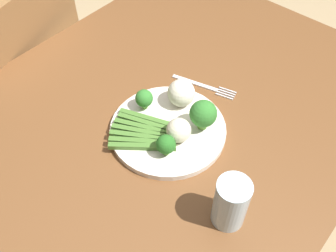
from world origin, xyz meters
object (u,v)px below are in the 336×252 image
broccoli_left (166,145)px  water_glass (231,203)px  broccoli_back_right (203,114)px  cauliflower_back (179,130)px  dining_table (158,148)px  plate (168,130)px  cauliflower_right (181,93)px  chair (26,85)px  broccoli_outer_edge (145,98)px  asparagus_bundle (145,133)px  fork (204,86)px

broccoli_left → water_glass: 0.18m
broccoli_back_right → cauliflower_back: (0.06, -0.02, -0.02)m
dining_table → plate: (0.01, 0.04, 0.12)m
broccoli_left → water_glass: (0.03, 0.18, 0.01)m
cauliflower_right → broccoli_left: bearing=27.4°
chair → water_glass: bearing=71.4°
dining_table → broccoli_outer_edge: (-0.00, -0.04, 0.15)m
chair → broccoli_back_right: bearing=81.9°
asparagus_bundle → cauliflower_back: cauliflower_back is taller
broccoli_back_right → dining_table: bearing=-67.8°
asparagus_bundle → broccoli_back_right: broccoli_back_right is taller
chair → broccoli_outer_edge: chair is taller
broccoli_left → asparagus_bundle: bearing=-96.2°
cauliflower_back → broccoli_outer_edge: bearing=-101.0°
asparagus_bundle → water_glass: size_ratio=1.46×
broccoli_left → broccoli_back_right: 0.11m
dining_table → cauliflower_right: bearing=166.1°
broccoli_back_right → cauliflower_right: size_ratio=1.16×
broccoli_outer_edge → broccoli_back_right: bearing=104.9°
plate → broccoli_outer_edge: bearing=-100.5°
cauliflower_back → chair: bearing=-89.0°
plate → broccoli_outer_edge: 0.09m
dining_table → cauliflower_back: (0.02, 0.08, 0.15)m
chair → plate: chair is taller
chair → asparagus_bundle: size_ratio=5.27×
broccoli_back_right → fork: 0.15m
chair → fork: 0.65m
broccoli_back_right → cauliflower_back: bearing=-17.5°
plate → cauliflower_back: (0.01, 0.04, 0.03)m
cauliflower_back → fork: cauliflower_back is taller
broccoli_back_right → broccoli_outer_edge: size_ratio=1.47×
broccoli_back_right → fork: (-0.12, -0.08, -0.05)m
dining_table → chair: (0.03, -0.57, -0.12)m
plate → water_glass: 0.24m
chair → broccoli_back_right: 0.73m
cauliflower_right → water_glass: 0.30m
broccoli_left → fork: broccoli_left is taller
asparagus_bundle → broccoli_left: 0.07m
asparagus_bundle → broccoli_outer_edge: (-0.06, -0.06, 0.02)m
asparagus_bundle → broccoli_outer_edge: broccoli_outer_edge is taller
asparagus_bundle → fork: bearing=-117.6°
broccoli_left → cauliflower_back: bearing=-174.0°
plate → cauliflower_right: size_ratio=4.06×
dining_table → cauliflower_right: 0.17m
dining_table → plate: bearing=75.8°
plate → cauliflower_right: cauliflower_right is taller
water_glass → asparagus_bundle: bearing=-98.5°
chair → dining_table: bearing=78.9°
cauliflower_back → fork: bearing=-160.5°
dining_table → plate: 0.13m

